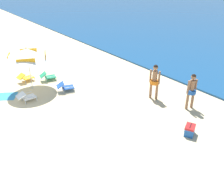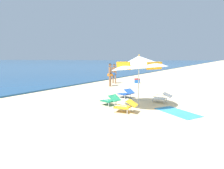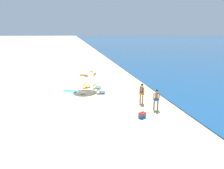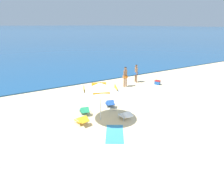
{
  "view_description": "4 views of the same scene",
  "coord_description": "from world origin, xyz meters",
  "px_view_note": "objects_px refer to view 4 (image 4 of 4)",
  "views": [
    {
      "loc": [
        8.61,
        -0.74,
        5.6
      ],
      "look_at": [
        0.62,
        5.22,
        0.94
      ],
      "focal_mm": 36.93,
      "sensor_mm": 36.0,
      "label": 1
    },
    {
      "loc": [
        -10.96,
        -0.78,
        2.13
      ],
      "look_at": [
        -1.36,
        5.13,
        0.61
      ],
      "focal_mm": 30.07,
      "sensor_mm": 36.0,
      "label": 2
    },
    {
      "loc": [
        16.71,
        1.23,
        6.16
      ],
      "look_at": [
        -0.98,
        4.92,
        1.16
      ],
      "focal_mm": 30.05,
      "sensor_mm": 36.0,
      "label": 3
    },
    {
      "loc": [
        -7.84,
        -6.63,
        5.4
      ],
      "look_at": [
        -0.41,
        6.06,
        0.79
      ],
      "focal_mm": 30.92,
      "sensor_mm": 36.0,
      "label": 4
    }
  ],
  "objects_px": {
    "lounge_chair_spare_folded": "(110,103)",
    "person_standing_beside": "(136,72)",
    "lounge_chair_facing_sea": "(84,110)",
    "cooler_box": "(157,82)",
    "lounge_chair_beside_umbrella": "(82,120)",
    "person_standing_near_shore": "(125,75)",
    "beach_towel": "(115,134)",
    "lounge_chair_under_umbrella": "(126,115)",
    "beach_umbrella_striped_main": "(100,88)"
  },
  "relations": [
    {
      "from": "lounge_chair_beside_umbrella",
      "to": "lounge_chair_under_umbrella",
      "type": "bearing_deg",
      "value": -17.09
    },
    {
      "from": "lounge_chair_beside_umbrella",
      "to": "person_standing_near_shore",
      "type": "xyz_separation_m",
      "value": [
        5.97,
        4.51,
        0.78
      ]
    },
    {
      "from": "lounge_chair_spare_folded",
      "to": "cooler_box",
      "type": "bearing_deg",
      "value": 18.75
    },
    {
      "from": "lounge_chair_beside_umbrella",
      "to": "person_standing_beside",
      "type": "xyz_separation_m",
      "value": [
        7.67,
        5.15,
        0.73
      ]
    },
    {
      "from": "cooler_box",
      "to": "lounge_chair_spare_folded",
      "type": "bearing_deg",
      "value": -161.25
    },
    {
      "from": "lounge_chair_spare_folded",
      "to": "person_standing_near_shore",
      "type": "relative_size",
      "value": 0.55
    },
    {
      "from": "lounge_chair_facing_sea",
      "to": "lounge_chair_spare_folded",
      "type": "xyz_separation_m",
      "value": [
        1.94,
        0.19,
        0.0
      ]
    },
    {
      "from": "lounge_chair_under_umbrella",
      "to": "person_standing_near_shore",
      "type": "relative_size",
      "value": 0.49
    },
    {
      "from": "beach_umbrella_striped_main",
      "to": "lounge_chair_spare_folded",
      "type": "distance_m",
      "value": 2.59
    },
    {
      "from": "lounge_chair_beside_umbrella",
      "to": "lounge_chair_spare_folded",
      "type": "xyz_separation_m",
      "value": [
        2.55,
        1.32,
        -0.0
      ]
    },
    {
      "from": "lounge_chair_facing_sea",
      "to": "person_standing_beside",
      "type": "height_order",
      "value": "person_standing_beside"
    },
    {
      "from": "lounge_chair_facing_sea",
      "to": "cooler_box",
      "type": "xyz_separation_m",
      "value": [
        8.3,
        2.35,
        -0.07
      ]
    },
    {
      "from": "lounge_chair_beside_umbrella",
      "to": "lounge_chair_facing_sea",
      "type": "relative_size",
      "value": 0.98
    },
    {
      "from": "lounge_chair_beside_umbrella",
      "to": "cooler_box",
      "type": "height_order",
      "value": "lounge_chair_beside_umbrella"
    },
    {
      "from": "person_standing_near_shore",
      "to": "person_standing_beside",
      "type": "relative_size",
      "value": 1.05
    },
    {
      "from": "cooler_box",
      "to": "beach_towel",
      "type": "distance_m",
      "value": 9.46
    },
    {
      "from": "person_standing_near_shore",
      "to": "beach_towel",
      "type": "xyz_separation_m",
      "value": [
        -4.9,
        -6.3,
        -1.04
      ]
    },
    {
      "from": "person_standing_beside",
      "to": "lounge_chair_facing_sea",
      "type": "bearing_deg",
      "value": -150.3
    },
    {
      "from": "person_standing_near_shore",
      "to": "cooler_box",
      "type": "relative_size",
      "value": 3.03
    },
    {
      "from": "beach_umbrella_striped_main",
      "to": "person_standing_beside",
      "type": "bearing_deg",
      "value": 38.52
    },
    {
      "from": "lounge_chair_beside_umbrella",
      "to": "lounge_chair_facing_sea",
      "type": "distance_m",
      "value": 1.28
    },
    {
      "from": "cooler_box",
      "to": "beach_towel",
      "type": "relative_size",
      "value": 0.33
    },
    {
      "from": "cooler_box",
      "to": "beach_towel",
      "type": "xyz_separation_m",
      "value": [
        -7.85,
        -5.27,
        -0.2
      ]
    },
    {
      "from": "beach_towel",
      "to": "beach_umbrella_striped_main",
      "type": "bearing_deg",
      "value": 86.92
    },
    {
      "from": "beach_towel",
      "to": "cooler_box",
      "type": "bearing_deg",
      "value": 33.89
    },
    {
      "from": "lounge_chair_spare_folded",
      "to": "person_standing_beside",
      "type": "distance_m",
      "value": 6.43
    },
    {
      "from": "lounge_chair_spare_folded",
      "to": "person_standing_near_shore",
      "type": "height_order",
      "value": "person_standing_near_shore"
    },
    {
      "from": "lounge_chair_spare_folded",
      "to": "cooler_box",
      "type": "height_order",
      "value": "lounge_chair_spare_folded"
    },
    {
      "from": "person_standing_near_shore",
      "to": "cooler_box",
      "type": "distance_m",
      "value": 3.24
    },
    {
      "from": "person_standing_near_shore",
      "to": "beach_towel",
      "type": "distance_m",
      "value": 8.05
    },
    {
      "from": "lounge_chair_under_umbrella",
      "to": "cooler_box",
      "type": "height_order",
      "value": "lounge_chair_under_umbrella"
    },
    {
      "from": "lounge_chair_facing_sea",
      "to": "person_standing_near_shore",
      "type": "distance_m",
      "value": 6.38
    },
    {
      "from": "lounge_chair_facing_sea",
      "to": "beach_towel",
      "type": "relative_size",
      "value": 0.55
    },
    {
      "from": "lounge_chair_facing_sea",
      "to": "person_standing_beside",
      "type": "xyz_separation_m",
      "value": [
        7.05,
        4.02,
        0.73
      ]
    },
    {
      "from": "lounge_chair_under_umbrella",
      "to": "lounge_chair_spare_folded",
      "type": "height_order",
      "value": "lounge_chair_spare_folded"
    },
    {
      "from": "beach_umbrella_striped_main",
      "to": "lounge_chair_under_umbrella",
      "type": "relative_size",
      "value": 3.39
    },
    {
      "from": "lounge_chair_under_umbrella",
      "to": "lounge_chair_facing_sea",
      "type": "bearing_deg",
      "value": 134.34
    },
    {
      "from": "lounge_chair_beside_umbrella",
      "to": "cooler_box",
      "type": "xyz_separation_m",
      "value": [
        8.92,
        3.48,
        -0.07
      ]
    },
    {
      "from": "lounge_chair_facing_sea",
      "to": "beach_towel",
      "type": "bearing_deg",
      "value": -81.12
    },
    {
      "from": "person_standing_beside",
      "to": "beach_towel",
      "type": "xyz_separation_m",
      "value": [
        -6.59,
        -6.94,
        -1.0
      ]
    },
    {
      "from": "lounge_chair_facing_sea",
      "to": "person_standing_beside",
      "type": "bearing_deg",
      "value": 29.7
    },
    {
      "from": "lounge_chair_under_umbrella",
      "to": "lounge_chair_beside_umbrella",
      "type": "height_order",
      "value": "lounge_chair_beside_umbrella"
    },
    {
      "from": "beach_umbrella_striped_main",
      "to": "lounge_chair_facing_sea",
      "type": "xyz_separation_m",
      "value": [
        -0.55,
        1.15,
        -1.72
      ]
    },
    {
      "from": "beach_umbrella_striped_main",
      "to": "lounge_chair_beside_umbrella",
      "type": "height_order",
      "value": "beach_umbrella_striped_main"
    },
    {
      "from": "beach_umbrella_striped_main",
      "to": "person_standing_beside",
      "type": "distance_m",
      "value": 8.37
    },
    {
      "from": "beach_umbrella_striped_main",
      "to": "person_standing_beside",
      "type": "height_order",
      "value": "beach_umbrella_striped_main"
    },
    {
      "from": "beach_towel",
      "to": "person_standing_near_shore",
      "type": "bearing_deg",
      "value": 52.13
    },
    {
      "from": "lounge_chair_under_umbrella",
      "to": "beach_umbrella_striped_main",
      "type": "bearing_deg",
      "value": 150.54
    },
    {
      "from": "person_standing_near_shore",
      "to": "cooler_box",
      "type": "xyz_separation_m",
      "value": [
        2.95,
        -1.03,
        -0.85
      ]
    },
    {
      "from": "person_standing_near_shore",
      "to": "beach_towel",
      "type": "height_order",
      "value": "person_standing_near_shore"
    }
  ]
}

